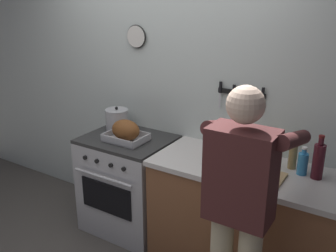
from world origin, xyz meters
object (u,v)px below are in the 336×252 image
(roasting_pan, at_px, (126,131))
(bottle_dish_soap, at_px, (303,163))
(person_cook, at_px, (240,203))
(bottle_olive_oil, at_px, (244,146))
(bottle_vinegar, at_px, (293,154))
(stock_pot, at_px, (117,120))
(bottle_cooking_oil, at_px, (269,152))
(stove, at_px, (129,183))
(bottle_wine_red, at_px, (318,161))
(bottle_hot_sauce, at_px, (214,145))
(cutting_board, at_px, (257,175))

(roasting_pan, distance_m, bottle_dish_soap, 1.45)
(person_cook, height_order, roasting_pan, person_cook)
(bottle_dish_soap, distance_m, bottle_olive_oil, 0.43)
(person_cook, xyz_separation_m, bottle_vinegar, (0.10, 0.74, 0.06))
(stock_pot, relative_size, bottle_cooking_oil, 0.84)
(stock_pot, bearing_deg, stove, -28.49)
(stock_pot, relative_size, bottle_wine_red, 0.73)
(bottle_olive_oil, relative_size, bottle_hot_sauce, 1.78)
(stove, xyz_separation_m, bottle_olive_oil, (1.05, 0.08, 0.57))
(roasting_pan, xyz_separation_m, bottle_hot_sauce, (0.76, 0.16, -0.02))
(bottle_cooking_oil, distance_m, bottle_hot_sauce, 0.44)
(cutting_board, bearing_deg, bottle_wine_red, 28.24)
(bottle_cooking_oil, relative_size, bottle_dish_soap, 1.33)
(bottle_cooking_oil, distance_m, bottle_olive_oil, 0.19)
(stove, distance_m, bottle_dish_soap, 1.58)
(stove, distance_m, bottle_wine_red, 1.69)
(roasting_pan, distance_m, bottle_olive_oil, 1.02)
(stove, relative_size, roasting_pan, 2.56)
(stove, height_order, bottle_cooking_oil, bottle_cooking_oil)
(person_cook, bearing_deg, bottle_wine_red, -34.35)
(roasting_pan, relative_size, stock_pot, 1.53)
(person_cook, xyz_separation_m, bottle_cooking_oil, (-0.06, 0.68, 0.06))
(person_cook, distance_m, bottle_dish_soap, 0.71)
(bottle_cooking_oil, distance_m, bottle_vinegar, 0.17)
(cutting_board, bearing_deg, stock_pot, 171.83)
(person_cook, distance_m, roasting_pan, 1.36)
(bottle_cooking_oil, bearing_deg, stove, -175.72)
(bottle_dish_soap, bearing_deg, stock_pot, 179.77)
(bottle_cooking_oil, bearing_deg, roasting_pan, -172.60)
(bottle_cooking_oil, distance_m, bottle_wine_red, 0.34)
(stove, xyz_separation_m, bottle_vinegar, (1.39, 0.16, 0.56))
(stock_pot, height_order, bottle_vinegar, bottle_vinegar)
(roasting_pan, xyz_separation_m, cutting_board, (1.19, -0.04, -0.08))
(person_cook, relative_size, roasting_pan, 4.72)
(person_cook, xyz_separation_m, cutting_board, (-0.07, 0.49, -0.04))
(person_cook, xyz_separation_m, stock_pot, (-1.49, 0.69, 0.05))
(bottle_dish_soap, relative_size, bottle_wine_red, 0.65)
(roasting_pan, distance_m, cutting_board, 1.19)
(person_cook, bearing_deg, bottle_dish_soap, -26.58)
(stock_pot, xyz_separation_m, bottle_vinegar, (1.59, 0.05, 0.01))
(stock_pot, bearing_deg, bottle_wine_red, -0.47)
(person_cook, relative_size, bottle_olive_oil, 5.69)
(bottle_olive_oil, relative_size, bottle_vinegar, 1.09)
(stock_pot, bearing_deg, bottle_olive_oil, -1.13)
(stock_pot, distance_m, bottle_dish_soap, 1.67)
(bottle_olive_oil, bearing_deg, bottle_dish_soap, 2.37)
(stock_pot, distance_m, bottle_cooking_oil, 1.43)
(bottle_hot_sauce, bearing_deg, bottle_cooking_oil, -0.81)
(stove, bearing_deg, stock_pot, 151.51)
(bottle_dish_soap, bearing_deg, bottle_cooking_oil, -178.65)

